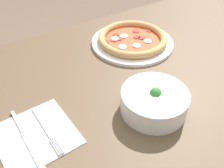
{
  "coord_description": "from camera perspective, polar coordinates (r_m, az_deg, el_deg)",
  "views": [
    {
      "loc": [
        0.54,
        0.51,
        1.25
      ],
      "look_at": [
        0.23,
        0.03,
        0.77
      ],
      "focal_mm": 40.0,
      "sensor_mm": 36.0,
      "label": 1
    }
  ],
  "objects": [
    {
      "name": "knife",
      "position": [
        0.67,
        -19.26,
        -11.11
      ],
      "size": [
        0.02,
        0.22,
        0.01
      ],
      "rotation": [
        0.0,
        0.0,
        1.61
      ],
      "color": "silver",
      "rests_on": "napkin"
    },
    {
      "name": "bowl",
      "position": [
        0.68,
        9.54,
        -3.66
      ],
      "size": [
        0.18,
        0.18,
        0.08
      ],
      "color": "white",
      "rests_on": "dining_table"
    },
    {
      "name": "dining_table",
      "position": [
        0.96,
        10.75,
        0.26
      ],
      "size": [
        1.37,
        0.82,
        0.75
      ],
      "color": "brown",
      "rests_on": "ground_plane"
    },
    {
      "name": "pizza",
      "position": [
        0.97,
        4.67,
        10.03
      ],
      "size": [
        0.31,
        0.31,
        0.04
      ],
      "color": "white",
      "rests_on": "dining_table"
    },
    {
      "name": "napkin",
      "position": [
        0.67,
        -17.02,
        -11.11
      ],
      "size": [
        0.2,
        0.2,
        0.0
      ],
      "color": "white",
      "rests_on": "dining_table"
    },
    {
      "name": "fork",
      "position": [
        0.67,
        -14.9,
        -9.89
      ],
      "size": [
        0.02,
        0.18,
        0.0
      ],
      "rotation": [
        0.0,
        0.0,
        1.61
      ],
      "color": "silver",
      "rests_on": "napkin"
    }
  ]
}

